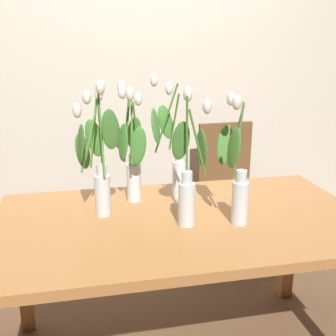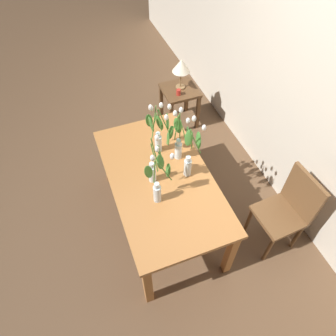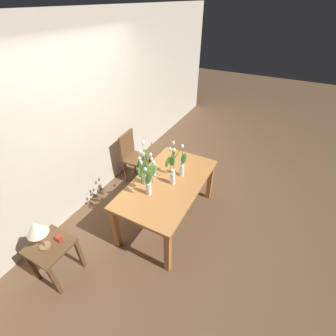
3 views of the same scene
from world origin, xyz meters
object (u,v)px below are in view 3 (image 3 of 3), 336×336
side_table (52,251)px  pillar_candle (59,239)px  table_lamp (36,229)px  tulip_vase_1 (151,164)px  tulip_vase_4 (145,171)px  tulip_vase_3 (181,165)px  dining_table (168,187)px  dining_chair (133,154)px  tulip_vase_0 (147,181)px  tulip_vase_2 (172,172)px

side_table → pillar_candle: pillar_candle is taller
table_lamp → pillar_candle: 0.31m
tulip_vase_1 → pillar_candle: size_ratio=7.81×
tulip_vase_1 → tulip_vase_4: (-0.21, -0.04, 0.03)m
tulip_vase_1 → pillar_candle: bearing=161.7°
tulip_vase_3 → tulip_vase_4: bearing=139.9°
side_table → table_lamp: (-0.03, 0.02, 0.42)m
dining_table → tulip_vase_1: 0.39m
dining_table → dining_chair: (0.60, 1.03, -0.12)m
pillar_candle → side_table: bearing=148.8°
dining_chair → table_lamp: (-2.03, -0.24, 0.33)m
dining_table → tulip_vase_0: tulip_vase_0 is taller
tulip_vase_1 → side_table: size_ratio=1.06×
tulip_vase_1 → pillar_candle: 1.43m
tulip_vase_3 → table_lamp: size_ratio=1.34×
dining_table → dining_chair: dining_chair is taller
pillar_candle → table_lamp: bearing=148.4°
dining_table → tulip_vase_0: bearing=163.3°
pillar_candle → tulip_vase_0: bearing=-32.3°
tulip_vase_1 → dining_chair: 1.04m
tulip_vase_0 → side_table: 1.36m
tulip_vase_4 → dining_chair: tulip_vase_4 is taller
dining_table → pillar_candle: size_ratio=21.33×
tulip_vase_2 → side_table: bearing=149.7°
tulip_vase_2 → tulip_vase_3: 0.20m
tulip_vase_0 → tulip_vase_1: 0.40m
tulip_vase_4 → table_lamp: 1.37m
tulip_vase_1 → dining_chair: (0.58, 0.76, -0.41)m
tulip_vase_0 → pillar_candle: 1.20m
tulip_vase_0 → tulip_vase_1: tulip_vase_1 is taller
tulip_vase_1 → tulip_vase_3: size_ratio=1.09×
tulip_vase_1 → tulip_vase_4: 0.21m
tulip_vase_1 → tulip_vase_3: 0.41m
pillar_candle → tulip_vase_3: bearing=-28.0°
tulip_vase_2 → pillar_candle: tulip_vase_2 is taller
side_table → tulip_vase_0: bearing=-32.2°
dining_table → tulip_vase_1: tulip_vase_1 is taller
tulip_vase_2 → side_table: size_ratio=1.01×
tulip_vase_1 → dining_chair: bearing=52.6°
pillar_candle → tulip_vase_2: bearing=-30.2°
side_table → table_lamp: table_lamp is taller
tulip_vase_3 → dining_chair: bearing=70.6°
tulip_vase_3 → tulip_vase_4: (-0.39, 0.33, 0.04)m
tulip_vase_1 → tulip_vase_4: bearing=-170.4°
dining_table → dining_chair: 1.20m
dining_table → table_lamp: (-1.43, 0.79, 0.21)m
pillar_candle → dining_chair: bearing=9.6°
tulip_vase_4 → side_table: (-1.21, 0.53, -0.53)m
tulip_vase_4 → table_lamp: tulip_vase_4 is taller
tulip_vase_2 → tulip_vase_1: bearing=88.0°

